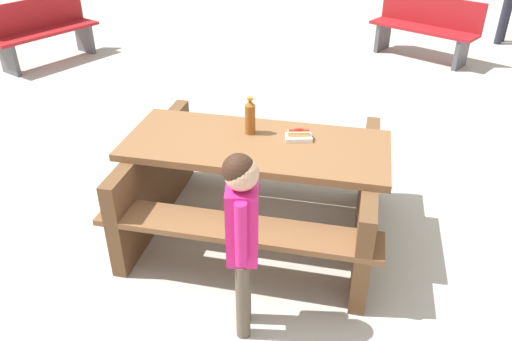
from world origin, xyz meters
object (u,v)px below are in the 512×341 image
soda_bottle (250,117)px  child_in_coat (242,225)px  hotdog_tray (299,135)px  park_bench_near (425,26)px  picnic_table (256,180)px  park_bench_mid (43,30)px

soda_bottle → child_in_coat: bearing=-98.4°
hotdog_tray → child_in_coat: child_in_coat is taller
soda_bottle → park_bench_near: size_ratio=0.19×
soda_bottle → park_bench_near: soda_bottle is taller
hotdog_tray → child_in_coat: size_ratio=0.16×
hotdog_tray → child_in_coat: (-0.48, -0.93, -0.03)m
child_in_coat → soda_bottle: bearing=81.6°
soda_bottle → hotdog_tray: (0.32, -0.14, -0.09)m
picnic_table → soda_bottle: 0.45m
hotdog_tray → park_bench_near: bearing=56.1°
child_in_coat → hotdog_tray: bearing=62.8°
child_in_coat → park_bench_mid: (-2.29, 5.16, -0.30)m
picnic_table → park_bench_near: size_ratio=1.55×
soda_bottle → park_bench_mid: bearing=120.9°
soda_bottle → park_bench_mid: (-2.45, 4.09, -0.43)m
picnic_table → park_bench_near: bearing=53.1°
park_bench_near → park_bench_mid: 5.34m
park_bench_near → picnic_table: bearing=-126.9°
child_in_coat → park_bench_mid: 5.66m
picnic_table → park_bench_near: (2.85, 3.80, 0.00)m
soda_bottle → hotdog_tray: soda_bottle is taller
child_in_coat → park_bench_near: size_ratio=0.84×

